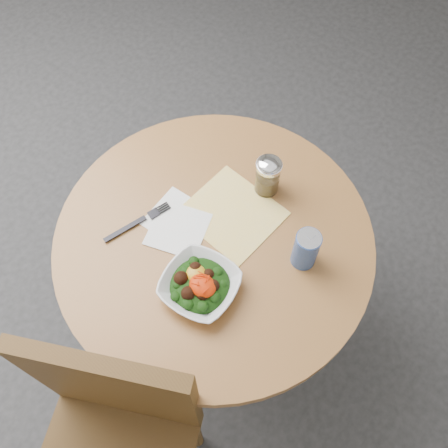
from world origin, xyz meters
name	(u,v)px	position (x,y,z in m)	size (l,w,h in m)	color
ground	(217,322)	(0.00, 0.00, 0.00)	(6.00, 6.00, 0.00)	#2A2A2C
table	(215,266)	(0.00, 0.00, 0.55)	(0.90, 0.90, 0.75)	black
chair	(116,439)	(0.09, -0.56, 0.53)	(0.56, 0.56, 0.95)	#563A18
cloth_napkin	(232,213)	(0.00, 0.09, 0.75)	(0.25, 0.23, 0.00)	#FBB60D
paper_napkins	(178,223)	(-0.11, -0.03, 0.75)	(0.20, 0.20, 0.00)	white
salad_bowl	(200,285)	(0.07, -0.15, 0.78)	(0.21, 0.21, 0.07)	silver
fork	(139,221)	(-0.20, -0.09, 0.76)	(0.09, 0.20, 0.00)	black
spice_shaker	(268,176)	(0.03, 0.22, 0.82)	(0.07, 0.07, 0.13)	silver
beverage_can	(306,249)	(0.24, 0.09, 0.81)	(0.07, 0.07, 0.13)	navy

